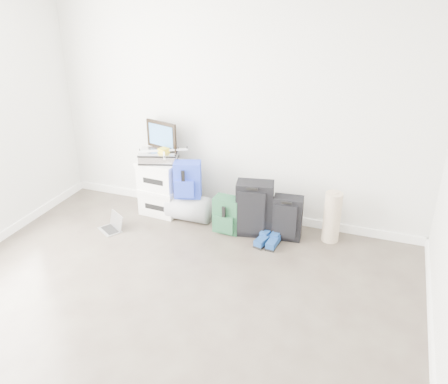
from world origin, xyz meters
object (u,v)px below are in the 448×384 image
at_px(boxes_stack, 161,187).
at_px(laptop, 113,226).
at_px(briefcase, 159,156).
at_px(large_suitcase, 254,209).
at_px(duffel_bag, 189,208).
at_px(carry_on, 287,218).

relative_size(boxes_stack, laptop, 2.05).
height_order(briefcase, large_suitcase, briefcase).
height_order(boxes_stack, duffel_bag, boxes_stack).
xyz_separation_m(boxes_stack, large_suitcase, (1.23, -0.12, -0.03)).
bearing_deg(duffel_bag, laptop, -143.41).
distance_m(duffel_bag, large_suitcase, 0.84).
relative_size(duffel_bag, large_suitcase, 0.82).
bearing_deg(large_suitcase, briefcase, 163.18).
height_order(boxes_stack, laptop, boxes_stack).
height_order(briefcase, carry_on, briefcase).
bearing_deg(boxes_stack, carry_on, 0.48).
distance_m(briefcase, laptop, 0.98).
distance_m(boxes_stack, duffel_bag, 0.45).
xyz_separation_m(briefcase, carry_on, (1.61, -0.09, -0.49)).
height_order(duffel_bag, carry_on, carry_on).
bearing_deg(briefcase, duffel_bag, -27.31).
bearing_deg(briefcase, carry_on, -21.37).
xyz_separation_m(duffel_bag, carry_on, (1.20, -0.03, 0.09)).
bearing_deg(carry_on, large_suitcase, 177.92).
bearing_deg(large_suitcase, laptop, -174.12).
height_order(boxes_stack, large_suitcase, boxes_stack).
height_order(large_suitcase, laptop, large_suitcase).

